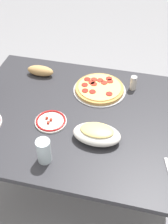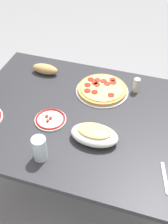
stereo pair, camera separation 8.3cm
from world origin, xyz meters
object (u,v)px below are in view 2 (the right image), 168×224
at_px(side_plate_near, 50,119).
at_px(spice_shaker, 137,85).
at_px(water_glass, 40,149).
at_px(baked_pasta_dish, 94,134).
at_px(pepperoni_pizza, 102,89).
at_px(bread_loaf, 45,69).
at_px(dining_table, 84,130).

distance_m(side_plate_near, spice_shaker, 0.55).
bearing_deg(water_glass, baked_pasta_dish, 41.24).
distance_m(pepperoni_pizza, bread_loaf, 0.40).
xyz_separation_m(dining_table, water_glass, (-0.11, -0.33, 0.18)).
distance_m(water_glass, spice_shaker, 0.71).
xyz_separation_m(pepperoni_pizza, side_plate_near, (-0.20, -0.32, -0.01)).
xyz_separation_m(dining_table, pepperoni_pizza, (0.04, 0.24, 0.13)).
distance_m(dining_table, side_plate_near, 0.22).
bearing_deg(water_glass, pepperoni_pizza, 75.55).
bearing_deg(baked_pasta_dish, dining_table, 124.45).
xyz_separation_m(baked_pasta_dish, bread_loaf, (-0.46, 0.45, -0.01)).
distance_m(dining_table, water_glass, 0.39).
bearing_deg(side_plate_near, baked_pasta_dish, -12.77).
bearing_deg(spice_shaker, side_plate_near, -134.97).
xyz_separation_m(side_plate_near, bread_loaf, (-0.20, 0.39, 0.02)).
bearing_deg(side_plate_near, dining_table, 28.87).
height_order(side_plate_near, spice_shaker, spice_shaker).
xyz_separation_m(dining_table, side_plate_near, (-0.16, -0.09, 0.12)).
bearing_deg(bread_loaf, dining_table, -40.42).
xyz_separation_m(baked_pasta_dish, spice_shaker, (0.13, 0.45, 0.00)).
height_order(baked_pasta_dish, spice_shaker, spice_shaker).
relative_size(side_plate_near, spice_shaker, 1.94).
xyz_separation_m(dining_table, baked_pasta_dish, (0.10, -0.15, 0.15)).
height_order(dining_table, bread_loaf, bread_loaf).
height_order(pepperoni_pizza, spice_shaker, spice_shaker).
relative_size(bread_loaf, spice_shaker, 1.94).
distance_m(bread_loaf, spice_shaker, 0.58).
bearing_deg(water_glass, dining_table, 71.83).
xyz_separation_m(water_glass, spice_shaker, (0.34, 0.63, -0.02)).
bearing_deg(bread_loaf, spice_shaker, -0.26).
height_order(dining_table, side_plate_near, side_plate_near).
height_order(baked_pasta_dish, water_glass, water_glass).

